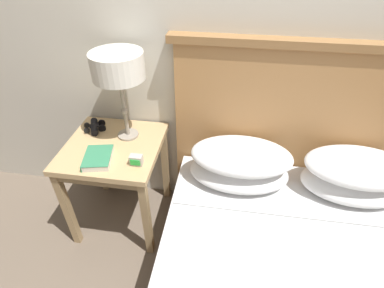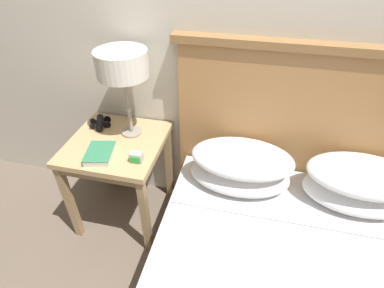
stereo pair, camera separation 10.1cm
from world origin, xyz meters
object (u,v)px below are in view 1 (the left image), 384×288
at_px(table_lamp, 118,68).
at_px(book_on_nightstand, 98,158).
at_px(bed, 298,283).
at_px(binoculars_pair, 95,127).
at_px(nightstand, 115,156).
at_px(alarm_clock, 136,160).

distance_m(table_lamp, book_on_nightstand, 0.52).
distance_m(bed, binoculars_pair, 1.49).
height_order(bed, book_on_nightstand, bed).
relative_size(book_on_nightstand, binoculars_pair, 1.40).
distance_m(nightstand, bed, 1.26).
bearing_deg(nightstand, binoculars_pair, 140.18).
height_order(table_lamp, binoculars_pair, table_lamp).
distance_m(book_on_nightstand, binoculars_pair, 0.33).
height_order(bed, binoculars_pair, bed).
bearing_deg(alarm_clock, book_on_nightstand, -179.52).
distance_m(bed, alarm_clock, 1.06).
xyz_separation_m(binoculars_pair, alarm_clock, (0.37, -0.29, 0.01)).
bearing_deg(binoculars_pair, nightstand, -39.82).
bearing_deg(alarm_clock, table_lamp, 117.32).
relative_size(binoculars_pair, alarm_clock, 2.33).
bearing_deg(bed, alarm_clock, 158.44).
bearing_deg(binoculars_pair, alarm_clock, -38.35).
relative_size(table_lamp, alarm_clock, 7.73).
bearing_deg(nightstand, table_lamp, 58.87).
bearing_deg(table_lamp, book_on_nightstand, -109.34).
xyz_separation_m(nightstand, table_lamp, (0.07, 0.11, 0.54)).
bearing_deg(bed, binoculars_pair, 152.98).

